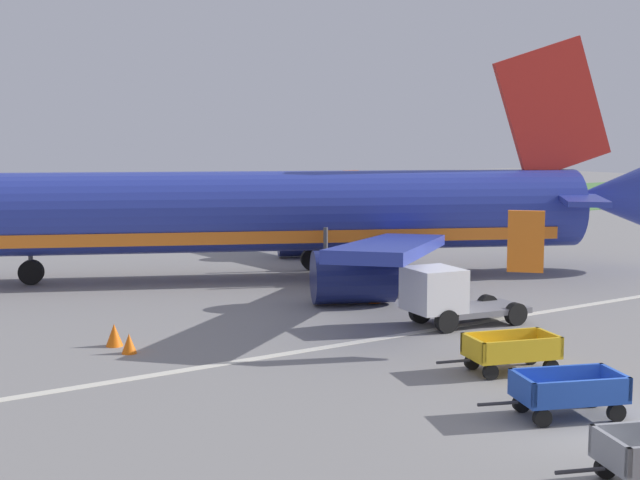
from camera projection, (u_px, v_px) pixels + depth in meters
The scene contains 10 objects.
ground_plane at pixel (610, 428), 20.26m from camera, with size 220.00×220.00×0.00m, color gray.
grass_strip at pixel (10, 227), 63.42m from camera, with size 220.00×28.00×0.06m, color #518442.
apron_stripe at pixel (356, 342), 28.48m from camera, with size 120.00×0.36×0.01m, color silver.
airplane at pixel (287, 213), 40.77m from camera, with size 35.43×29.14×11.34m.
baggage_cart_third_in_row at pixel (568, 392), 20.96m from camera, with size 3.57×2.23×1.07m.
baggage_cart_fourth_in_row at pixel (511, 351), 24.91m from camera, with size 3.61×2.07×1.07m.
service_truck_beside_carts at pixel (446, 296), 30.73m from camera, with size 4.62×2.58×2.10m.
traffic_cone_near_plane at pixel (114, 335), 27.98m from camera, with size 0.55×0.55×0.72m, color orange.
traffic_cone_mid_apron at pixel (129, 344), 27.05m from camera, with size 0.47×0.47×0.62m, color orange.
traffic_cone_by_carts at pixel (374, 294), 35.17m from camera, with size 0.50×0.50×0.66m, color orange.
Camera 1 is at (-16.44, -12.58, 6.73)m, focal length 49.48 mm.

